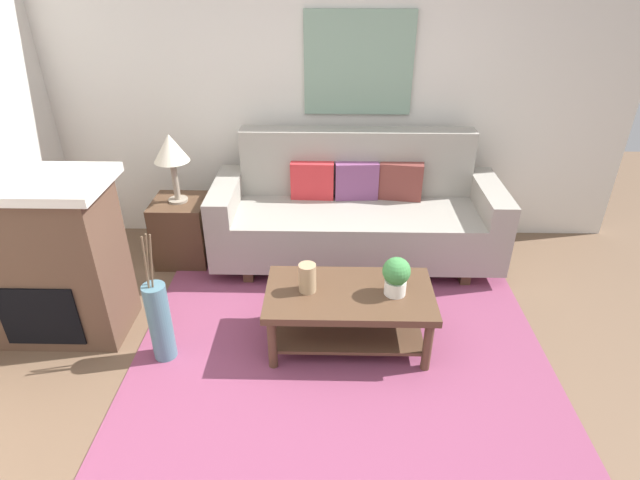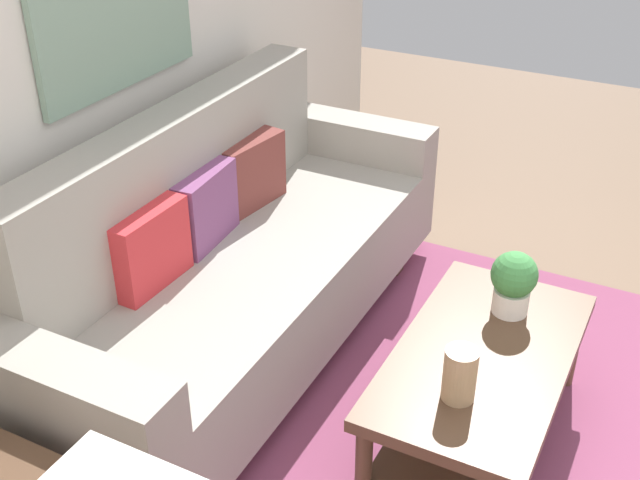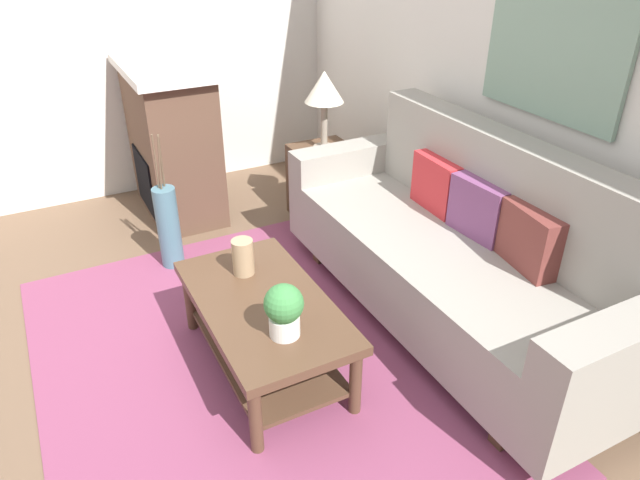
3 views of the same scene
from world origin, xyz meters
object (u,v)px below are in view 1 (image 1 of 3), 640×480
object	(u,v)px
throw_pillow_plum	(356,181)
side_table	(183,231)
couch	(356,214)
throw_pillow_maroon	(401,181)
table_lamp	(171,151)
coffee_table	(349,306)
floor_vase	(160,323)
tabletop_vase	(307,278)
fireplace	(47,259)
potted_plant_tabletop	(396,275)
framed_painting	(359,64)
throw_pillow_crimson	(312,180)

from	to	relation	value
throw_pillow_plum	side_table	size ratio (longest dim) A/B	0.64
couch	side_table	bearing A→B (deg)	-177.86
throw_pillow_maroon	side_table	size ratio (longest dim) A/B	0.64
couch	table_lamp	world-z (taller)	table_lamp
coffee_table	side_table	distance (m)	1.76
floor_vase	tabletop_vase	bearing A→B (deg)	10.58
table_lamp	throw_pillow_maroon	bearing A→B (deg)	5.56
side_table	couch	bearing A→B (deg)	2.14
couch	side_table	distance (m)	1.49
table_lamp	couch	bearing A→B (deg)	2.14
coffee_table	fireplace	size ratio (longest dim) A/B	0.95
potted_plant_tabletop	framed_painting	bearing A→B (deg)	97.27
potted_plant_tabletop	table_lamp	distance (m)	2.05
throw_pillow_crimson	tabletop_vase	xyz separation A→B (m)	(0.01, -1.25, -0.15)
fireplace	throw_pillow_crimson	bearing A→B (deg)	33.67
couch	framed_painting	world-z (taller)	framed_painting
throw_pillow_plum	side_table	distance (m)	1.54
floor_vase	framed_painting	xyz separation A→B (m)	(1.30, 1.77, 1.28)
table_lamp	floor_vase	bearing A→B (deg)	-81.94
couch	fireplace	xyz separation A→B (m)	(-2.09, -1.02, 0.15)
table_lamp	framed_painting	bearing A→B (deg)	19.41
couch	floor_vase	xyz separation A→B (m)	(-1.30, -1.30, -0.15)
side_table	framed_painting	distance (m)	2.03
throw_pillow_maroon	fireplace	size ratio (longest dim) A/B	0.31
throw_pillow_plum	coffee_table	distance (m)	1.31
throw_pillow_maroon	potted_plant_tabletop	world-z (taller)	throw_pillow_maroon
throw_pillow_plum	potted_plant_tabletop	size ratio (longest dim) A/B	1.37
couch	potted_plant_tabletop	world-z (taller)	couch
coffee_table	framed_painting	bearing A→B (deg)	86.93
throw_pillow_crimson	fireplace	world-z (taller)	fireplace
throw_pillow_maroon	throw_pillow_plum	bearing A→B (deg)	180.00
throw_pillow_plum	framed_painting	size ratio (longest dim) A/B	0.40
tabletop_vase	throw_pillow_plum	bearing A→B (deg)	73.88
framed_painting	throw_pillow_maroon	bearing A→B (deg)	-42.50
tabletop_vase	table_lamp	size ratio (longest dim) A/B	0.34
coffee_table	fireplace	distance (m)	2.03
throw_pillow_plum	potted_plant_tabletop	bearing A→B (deg)	-80.81
couch	fireplace	size ratio (longest dim) A/B	2.03
throw_pillow_maroon	fireplace	distance (m)	2.72
potted_plant_tabletop	table_lamp	xyz separation A→B (m)	(-1.68, 1.09, 0.42)
throw_pillow_crimson	potted_plant_tabletop	distance (m)	1.40
table_lamp	potted_plant_tabletop	bearing A→B (deg)	-32.87
throw_pillow_plum	tabletop_vase	distance (m)	1.31
throw_pillow_maroon	side_table	bearing A→B (deg)	-174.44
fireplace	framed_painting	distance (m)	2.75
potted_plant_tabletop	throw_pillow_plum	bearing A→B (deg)	99.19
couch	potted_plant_tabletop	bearing A→B (deg)	-79.82
table_lamp	fireplace	world-z (taller)	fireplace
coffee_table	potted_plant_tabletop	bearing A→B (deg)	-2.46
throw_pillow_plum	table_lamp	size ratio (longest dim) A/B	0.63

